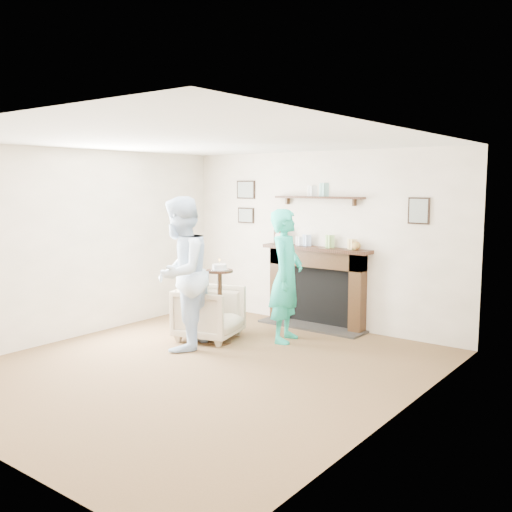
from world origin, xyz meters
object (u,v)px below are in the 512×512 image
(armchair, at_px, (210,339))
(woman, at_px, (286,340))
(man, at_px, (182,348))
(pedestal_table, at_px, (220,292))

(armchair, relative_size, woman, 0.45)
(man, relative_size, woman, 1.10)
(man, height_order, pedestal_table, pedestal_table)
(woman, bearing_deg, armchair, 105.55)
(woman, distance_m, pedestal_table, 1.09)
(armchair, bearing_deg, man, 166.54)
(pedestal_table, bearing_deg, woman, 44.75)
(woman, bearing_deg, pedestal_table, 118.02)
(armchair, bearing_deg, woman, -72.70)
(armchair, xyz_separation_m, woman, (0.85, 0.54, 0.00))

